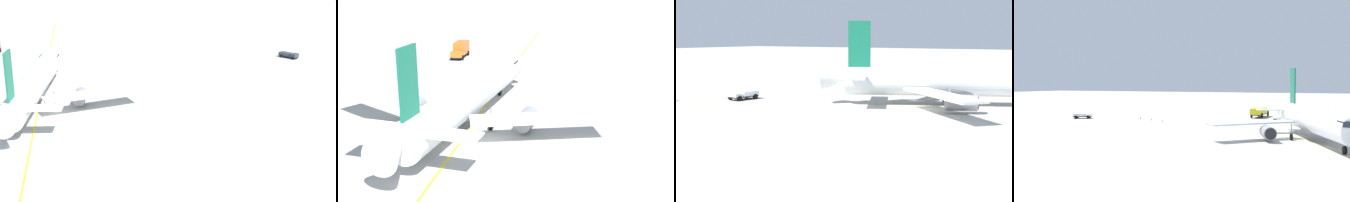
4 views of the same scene
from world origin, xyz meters
The scene contains 9 objects.
ground_plane centered at (0.00, 0.00, 0.00)m, with size 600.00×600.00×0.00m, color #ADAAA3.
airliner_main centered at (5.47, -2.71, 3.17)m, with size 31.46×36.34×11.95m.
pushback_tug_truck centered at (-5.62, 27.37, 0.80)m, with size 4.82×3.11×1.30m.
fire_tender_truck centered at (-14.86, 40.48, 1.53)m, with size 3.10×10.15×2.50m.
pushback_tug_truck_extra centered at (-55.36, 17.72, 0.81)m, with size 5.32×4.44×1.30m.
taxiway_centreline centered at (8.49, -8.68, 0.00)m, with size 76.57×120.83×0.01m.
safety_cone_near centered at (-32.21, 17.74, 0.28)m, with size 0.36×0.36×0.55m.
safety_cone_mid centered at (-36.28, 19.99, 0.28)m, with size 0.36×0.36×0.55m.
safety_cone_far centered at (-40.88, 22.53, 0.28)m, with size 0.36×0.36×0.55m.
Camera 4 is at (15.65, -74.63, 9.38)m, focal length 47.37 mm.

